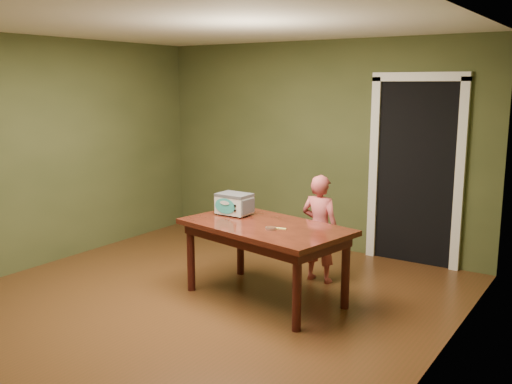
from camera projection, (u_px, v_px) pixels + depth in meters
floor at (191, 306)px, 5.41m from camera, size 5.00×5.00×0.00m
room_shell at (187, 126)px, 5.09m from camera, size 4.52×5.02×2.61m
doorway at (423, 170)px, 6.79m from camera, size 1.10×0.66×2.25m
dining_table at (265, 234)px, 5.47m from camera, size 1.74×1.18×0.75m
toy_oven at (234, 203)px, 5.83m from camera, size 0.36×0.25×0.22m
baking_pan at (271, 228)px, 5.26m from camera, size 0.10×0.10×0.02m
spatula at (277, 228)px, 5.30m from camera, size 0.18×0.06×0.01m
child at (320, 229)px, 6.00m from camera, size 0.42×0.28×1.15m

